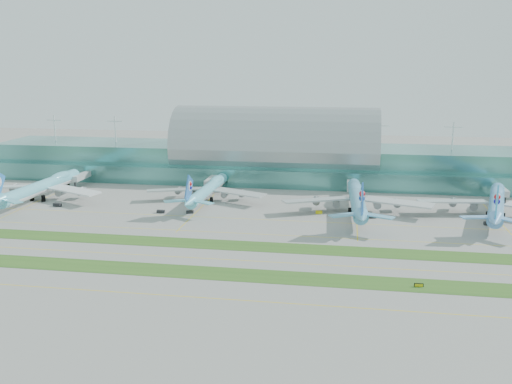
% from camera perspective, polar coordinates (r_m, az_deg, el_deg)
% --- Properties ---
extents(ground, '(700.00, 700.00, 0.00)m').
position_cam_1_polar(ground, '(217.74, -2.31, -5.53)').
color(ground, gray).
rests_on(ground, ground).
extents(terminal, '(340.00, 69.10, 36.00)m').
position_cam_1_polar(terminal, '(338.15, 1.99, 3.64)').
color(terminal, '#3D7A75').
rests_on(terminal, ground).
extents(grass_strip_near, '(420.00, 12.00, 0.08)m').
position_cam_1_polar(grass_strip_near, '(191.99, -3.98, -8.13)').
color(grass_strip_near, '#2D591E').
rests_on(grass_strip_near, ground).
extents(grass_strip_far, '(420.00, 12.00, 0.08)m').
position_cam_1_polar(grass_strip_far, '(219.59, -2.21, -5.35)').
color(grass_strip_far, '#2D591E').
rests_on(grass_strip_far, ground).
extents(taxiline_a, '(420.00, 0.35, 0.01)m').
position_cam_1_polar(taxiline_a, '(174.05, -5.48, -10.46)').
color(taxiline_a, yellow).
rests_on(taxiline_a, ground).
extents(taxiline_b, '(420.00, 0.35, 0.01)m').
position_cam_1_polar(taxiline_b, '(204.80, -3.09, -6.75)').
color(taxiline_b, yellow).
rests_on(taxiline_b, ground).
extents(taxiline_c, '(420.00, 0.35, 0.01)m').
position_cam_1_polar(taxiline_c, '(234.56, -1.44, -4.15)').
color(taxiline_c, yellow).
rests_on(taxiline_c, ground).
extents(taxiline_d, '(420.00, 0.35, 0.01)m').
position_cam_1_polar(taxiline_d, '(255.33, -0.54, -2.71)').
color(taxiline_d, yellow).
rests_on(taxiline_d, ground).
extents(airliner_a, '(70.70, 80.30, 22.10)m').
position_cam_1_polar(airliner_a, '(310.15, -20.62, 0.56)').
color(airliner_a, '#60BFD3').
rests_on(airliner_a, ground).
extents(airliner_b, '(62.29, 70.67, 19.46)m').
position_cam_1_polar(airliner_b, '(288.67, -4.82, 0.31)').
color(airliner_b, '#68CDE6').
rests_on(airliner_b, ground).
extents(airliner_c, '(69.66, 79.06, 21.77)m').
position_cam_1_polar(airliner_c, '(269.10, 10.06, -0.62)').
color(airliner_c, '#5EA9CF').
rests_on(airliner_c, ground).
extents(airliner_d, '(67.49, 77.92, 21.74)m').
position_cam_1_polar(airliner_d, '(279.30, 22.92, -0.97)').
color(airliner_d, '#64A1DD').
rests_on(airliner_d, ground).
extents(gse_a, '(3.87, 2.50, 1.72)m').
position_cam_1_polar(gse_a, '(305.25, -23.33, -1.01)').
color(gse_a, yellow).
rests_on(gse_a, ground).
extents(gse_b, '(4.04, 2.32, 1.66)m').
position_cam_1_polar(gse_b, '(293.21, -19.25, -1.22)').
color(gse_b, black).
rests_on(gse_b, ground).
extents(gse_c, '(3.70, 1.58, 1.37)m').
position_cam_1_polar(gse_c, '(268.91, -9.50, -1.93)').
color(gse_c, black).
rests_on(gse_c, ground).
extents(gse_d, '(3.60, 2.17, 1.32)m').
position_cam_1_polar(gse_d, '(266.50, -6.63, -1.98)').
color(gse_d, black).
rests_on(gse_d, ground).
extents(gse_e, '(3.16, 2.07, 1.32)m').
position_cam_1_polar(gse_e, '(265.81, 6.31, -2.01)').
color(gse_e, '#D8C90C').
rests_on(gse_e, ground).
extents(gse_f, '(3.57, 2.20, 1.26)m').
position_cam_1_polar(gse_f, '(261.70, 11.52, -2.45)').
color(gse_f, black).
rests_on(gse_f, ground).
extents(gse_g, '(3.38, 2.13, 1.42)m').
position_cam_1_polar(gse_g, '(265.47, 22.17, -2.93)').
color(gse_g, black).
rests_on(gse_g, ground).
extents(taxiway_sign_east, '(2.89, 0.42, 1.22)m').
position_cam_1_polar(taxiway_sign_east, '(187.66, 15.97, -8.95)').
color(taxiway_sign_east, black).
rests_on(taxiway_sign_east, ground).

